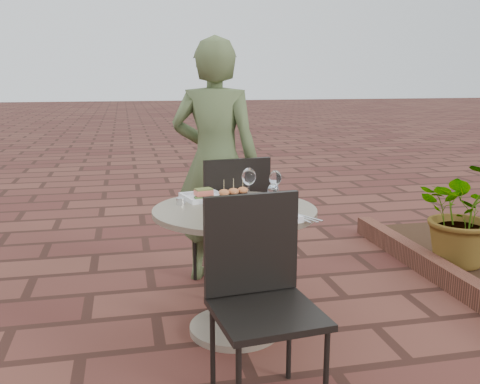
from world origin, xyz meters
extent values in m
plane|color=#5A2D23|center=(0.00, 0.00, 0.00)|extent=(60.00, 60.00, 0.00)
cylinder|color=gray|center=(0.02, 0.11, 0.02)|extent=(0.52, 0.52, 0.04)
cylinder|color=gray|center=(0.02, 0.11, 0.35)|extent=(0.08, 0.08, 0.70)
cylinder|color=gray|center=(0.02, 0.11, 0.71)|extent=(0.90, 0.90, 0.03)
cube|color=black|center=(0.11, 0.78, 0.45)|extent=(0.49, 0.49, 0.03)
cube|color=black|center=(0.13, 0.58, 0.70)|extent=(0.44, 0.08, 0.46)
cylinder|color=black|center=(0.27, 0.99, 0.22)|extent=(0.02, 0.02, 0.44)
cylinder|color=black|center=(-0.10, 0.94, 0.22)|extent=(0.02, 0.02, 0.44)
cylinder|color=black|center=(0.32, 0.61, 0.22)|extent=(0.02, 0.02, 0.44)
cylinder|color=black|center=(-0.06, 0.57, 0.22)|extent=(0.02, 0.02, 0.44)
cube|color=black|center=(0.00, -0.63, 0.45)|extent=(0.48, 0.48, 0.03)
cube|color=black|center=(-0.02, -0.44, 0.70)|extent=(0.44, 0.08, 0.46)
cylinder|color=black|center=(0.21, -0.80, 0.22)|extent=(0.02, 0.02, 0.44)
cylinder|color=black|center=(-0.21, -0.47, 0.22)|extent=(0.02, 0.02, 0.44)
cylinder|color=black|center=(0.17, -0.43, 0.22)|extent=(0.02, 0.02, 0.44)
imported|color=#485830|center=(0.05, 0.95, 0.85)|extent=(0.73, 0.62, 1.70)
cube|color=white|center=(-0.12, 0.37, 0.74)|extent=(0.28, 0.28, 0.01)
cube|color=#E56451|center=(-0.12, 0.37, 0.77)|extent=(0.11, 0.09, 0.03)
cube|color=#59632C|center=(-0.12, 0.37, 0.79)|extent=(0.11, 0.08, 0.01)
cube|color=white|center=(0.03, 0.18, 0.74)|extent=(0.30, 0.30, 0.01)
cube|color=white|center=(0.13, -0.17, 0.74)|extent=(0.32, 0.32, 0.01)
ellipsoid|color=pink|center=(0.09, -0.23, 0.75)|extent=(0.05, 0.04, 0.02)
cylinder|color=white|center=(0.21, 0.04, 0.73)|extent=(0.05, 0.05, 0.00)
cylinder|color=white|center=(0.21, 0.04, 0.77)|extent=(0.01, 0.01, 0.06)
ellipsoid|color=white|center=(0.21, 0.04, 0.84)|extent=(0.06, 0.06, 0.08)
cylinder|color=white|center=(0.21, 0.04, 0.83)|extent=(0.05, 0.05, 0.03)
cylinder|color=white|center=(0.13, 0.27, 0.73)|extent=(0.07, 0.07, 0.00)
cylinder|color=white|center=(0.13, 0.27, 0.78)|extent=(0.01, 0.01, 0.09)
ellipsoid|color=white|center=(0.13, 0.27, 0.87)|extent=(0.08, 0.08, 0.10)
cylinder|color=white|center=(0.30, 0.28, 0.73)|extent=(0.06, 0.06, 0.00)
cylinder|color=white|center=(0.30, 0.28, 0.77)|extent=(0.01, 0.01, 0.08)
ellipsoid|color=white|center=(0.30, 0.28, 0.86)|extent=(0.07, 0.07, 0.09)
cylinder|color=silver|center=(-0.26, 0.26, 0.75)|extent=(0.05, 0.05, 0.04)
cube|color=brown|center=(1.60, 0.30, 0.07)|extent=(0.12, 3.00, 0.15)
imported|color=#33662D|center=(1.88, 0.69, 0.46)|extent=(0.90, 0.84, 0.79)
camera|label=1|loc=(-0.56, -2.67, 1.44)|focal=40.00mm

